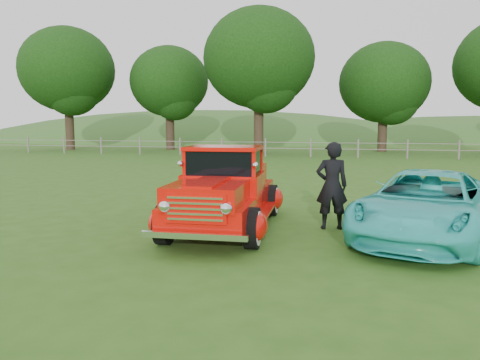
% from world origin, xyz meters
% --- Properties ---
extents(ground, '(140.00, 140.00, 0.00)m').
position_xyz_m(ground, '(0.00, 0.00, 0.00)').
color(ground, '#2E5316').
rests_on(ground, ground).
extents(distant_hills, '(116.00, 60.00, 18.00)m').
position_xyz_m(distant_hills, '(-4.08, 59.46, -4.55)').
color(distant_hills, '#305F23').
rests_on(distant_hills, ground).
extents(fence_line, '(48.00, 0.12, 1.20)m').
position_xyz_m(fence_line, '(0.00, 22.00, 0.60)').
color(fence_line, slate).
rests_on(fence_line, ground).
extents(tree_far_west, '(7.60, 7.60, 9.93)m').
position_xyz_m(tree_far_west, '(-20.00, 26.00, 6.49)').
color(tree_far_west, '#302118').
rests_on(tree_far_west, ground).
extents(tree_mid_west, '(6.40, 6.40, 8.46)m').
position_xyz_m(tree_mid_west, '(-12.00, 28.00, 5.55)').
color(tree_mid_west, '#302118').
rests_on(tree_mid_west, ground).
extents(tree_near_west, '(8.00, 8.00, 10.42)m').
position_xyz_m(tree_near_west, '(-4.00, 25.00, 6.80)').
color(tree_near_west, '#302118').
rests_on(tree_near_west, ground).
extents(tree_near_east, '(6.80, 6.80, 8.33)m').
position_xyz_m(tree_near_east, '(5.00, 29.00, 5.25)').
color(tree_near_east, '#302118').
rests_on(tree_near_east, ground).
extents(red_pickup, '(2.35, 5.04, 1.78)m').
position_xyz_m(red_pickup, '(-0.39, 0.79, 0.80)').
color(red_pickup, black).
rests_on(red_pickup, ground).
extents(teal_sedan, '(3.64, 5.24, 1.33)m').
position_xyz_m(teal_sedan, '(3.69, 0.78, 0.66)').
color(teal_sedan, '#32C8C1').
rests_on(teal_sedan, ground).
extents(man, '(0.76, 0.58, 1.87)m').
position_xyz_m(man, '(1.85, 1.24, 0.93)').
color(man, black).
rests_on(man, ground).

